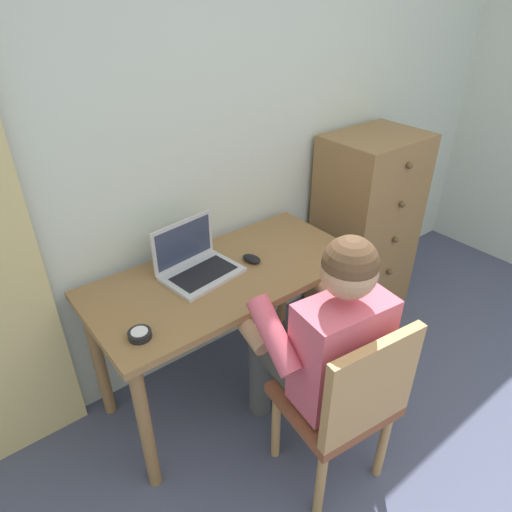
# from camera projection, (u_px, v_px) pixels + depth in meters

# --- Properties ---
(wall_back) EXTENTS (4.80, 0.05, 2.50)m
(wall_back) POSITION_uv_depth(u_px,v_px,m) (226.00, 136.00, 2.24)
(wall_back) COLOR silver
(wall_back) RESTS_ON ground_plane
(desk) EXTENTS (1.29, 0.61, 0.75)m
(desk) POSITION_uv_depth(u_px,v_px,m) (227.00, 291.00, 2.16)
(desk) COLOR olive
(desk) RESTS_ON ground_plane
(dresser) EXTENTS (0.58, 0.46, 1.16)m
(dresser) POSITION_uv_depth(u_px,v_px,m) (366.00, 226.00, 2.86)
(dresser) COLOR olive
(dresser) RESTS_ON ground_plane
(chair) EXTENTS (0.46, 0.45, 0.88)m
(chair) POSITION_uv_depth(u_px,v_px,m) (346.00, 401.00, 1.78)
(chair) COLOR brown
(chair) RESTS_ON ground_plane
(person_seated) EXTENTS (0.57, 0.61, 1.20)m
(person_seated) POSITION_uv_depth(u_px,v_px,m) (320.00, 339.00, 1.82)
(person_seated) COLOR #4C4C4C
(person_seated) RESTS_ON ground_plane
(laptop) EXTENTS (0.37, 0.29, 0.24)m
(laptop) POSITION_uv_depth(u_px,v_px,m) (196.00, 263.00, 2.07)
(laptop) COLOR #B7BABF
(laptop) RESTS_ON desk
(computer_mouse) EXTENTS (0.08, 0.11, 0.03)m
(computer_mouse) POSITION_uv_depth(u_px,v_px,m) (252.00, 259.00, 2.17)
(computer_mouse) COLOR black
(computer_mouse) RESTS_ON desk
(desk_clock) EXTENTS (0.09, 0.09, 0.03)m
(desk_clock) POSITION_uv_depth(u_px,v_px,m) (140.00, 334.00, 1.71)
(desk_clock) COLOR black
(desk_clock) RESTS_ON desk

